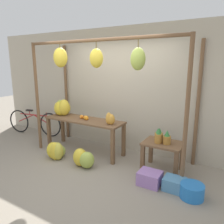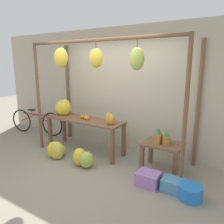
# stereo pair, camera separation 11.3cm
# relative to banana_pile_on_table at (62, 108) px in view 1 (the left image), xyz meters

# --- Properties ---
(ground_plane) EXTENTS (20.00, 20.00, 0.00)m
(ground_plane) POSITION_rel_banana_pile_on_table_xyz_m (1.33, -0.87, -0.95)
(ground_plane) COLOR gray
(shop_wall_back) EXTENTS (8.00, 0.08, 2.80)m
(shop_wall_back) POSITION_rel_banana_pile_on_table_xyz_m (1.33, 0.62, 0.45)
(shop_wall_back) COLOR #B2A893
(shop_wall_back) RESTS_ON ground_plane
(stall_awning) EXTENTS (3.41, 1.14, 2.45)m
(stall_awning) POSITION_rel_banana_pile_on_table_xyz_m (1.26, -0.27, 0.86)
(stall_awning) COLOR brown
(stall_awning) RESTS_ON ground_plane
(display_table_main) EXTENTS (1.88, 0.57, 0.77)m
(display_table_main) POSITION_rel_banana_pile_on_table_xyz_m (0.71, -0.06, -0.29)
(display_table_main) COLOR brown
(display_table_main) RESTS_ON ground_plane
(display_table_side) EXTENTS (0.73, 0.54, 0.56)m
(display_table_side) POSITION_rel_banana_pile_on_table_xyz_m (2.54, -0.04, -0.52)
(display_table_side) COLOR brown
(display_table_side) RESTS_ON ground_plane
(banana_pile_on_table) EXTENTS (0.48, 0.42, 0.39)m
(banana_pile_on_table) POSITION_rel_banana_pile_on_table_xyz_m (0.00, 0.00, 0.00)
(banana_pile_on_table) COLOR gold
(banana_pile_on_table) RESTS_ON display_table_main
(orange_pile) EXTENTS (0.26, 0.14, 0.09)m
(orange_pile) POSITION_rel_banana_pile_on_table_xyz_m (0.74, -0.07, -0.13)
(orange_pile) COLOR orange
(orange_pile) RESTS_ON display_table_main
(pineapple_cluster) EXTENTS (0.30, 0.19, 0.28)m
(pineapple_cluster) POSITION_rel_banana_pile_on_table_xyz_m (2.50, -0.08, -0.27)
(pineapple_cluster) COLOR #B27F38
(pineapple_cluster) RESTS_ON display_table_side
(banana_pile_ground_left) EXTENTS (0.49, 0.46, 0.39)m
(banana_pile_ground_left) POSITION_rel_banana_pile_on_table_xyz_m (0.42, -0.69, -0.77)
(banana_pile_ground_left) COLOR gold
(banana_pile_ground_left) RESTS_ON ground_plane
(banana_pile_ground_right) EXTENTS (0.52, 0.36, 0.36)m
(banana_pile_ground_right) POSITION_rel_banana_pile_on_table_xyz_m (1.16, -0.69, -0.77)
(banana_pile_ground_right) COLOR #9EB247
(banana_pile_ground_right) RESTS_ON ground_plane
(fruit_crate_white) EXTENTS (0.37, 0.31, 0.23)m
(fruit_crate_white) POSITION_rel_banana_pile_on_table_xyz_m (2.52, -0.63, -0.83)
(fruit_crate_white) COLOR #9970B7
(fruit_crate_white) RESTS_ON ground_plane
(blue_bucket) EXTENTS (0.36, 0.36, 0.22)m
(blue_bucket) POSITION_rel_banana_pile_on_table_xyz_m (3.21, -0.66, -0.84)
(blue_bucket) COLOR blue
(blue_bucket) RESTS_ON ground_plane
(parked_bicycle) EXTENTS (1.75, 0.34, 0.72)m
(parked_bicycle) POSITION_rel_banana_pile_on_table_xyz_m (-1.30, 0.20, -0.59)
(parked_bicycle) COLOR black
(parked_bicycle) RESTS_ON ground_plane
(papaya_pile) EXTENTS (0.21, 0.17, 0.25)m
(papaya_pile) POSITION_rel_banana_pile_on_table_xyz_m (1.43, -0.13, -0.06)
(papaya_pile) COLOR gold
(papaya_pile) RESTS_ON display_table_main
(fruit_crate_purple) EXTENTS (0.34, 0.28, 0.21)m
(fruit_crate_purple) POSITION_rel_banana_pile_on_table_xyz_m (2.92, -0.59, -0.85)
(fruit_crate_purple) COLOR #4C84B2
(fruit_crate_purple) RESTS_ON ground_plane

